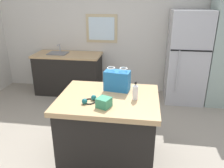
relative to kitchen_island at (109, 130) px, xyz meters
The scene contains 10 objects.
ground 0.48m from the kitchen_island, 126.98° to the right, with size 6.79×6.79×0.00m, color #9E9384.
back_wall 2.65m from the kitchen_island, 91.80° to the left, with size 5.66×0.13×2.57m.
kitchen_island is the anchor object (origin of this frame).
refrigerator 2.47m from the kitchen_island, 59.60° to the left, with size 0.74×0.73×1.81m.
tall_cabinet 2.88m from the kitchen_island, 48.33° to the left, with size 0.49×0.66×2.21m.
sink_counter 2.47m from the kitchen_island, 120.29° to the left, with size 1.44×0.67×1.07m.
shopping_bag 0.63m from the kitchen_island, 71.83° to the left, with size 0.34×0.22×0.30m.
small_box 0.57m from the kitchen_island, 91.14° to the right, with size 0.14×0.14×0.11m, color #388E66.
bottle 0.64m from the kitchen_island, ahead, with size 0.06×0.06×0.22m.
ear_defenders 0.54m from the kitchen_island, 139.13° to the right, with size 0.21×0.21×0.06m.
Camera 1 is at (0.47, -2.33, 2.05)m, focal length 36.27 mm.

